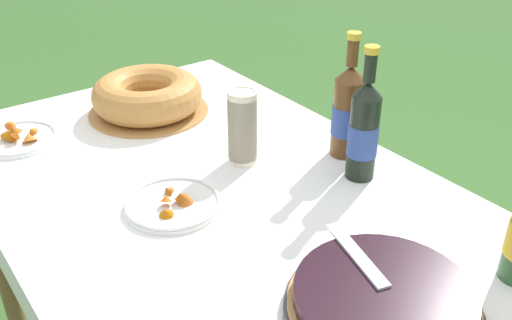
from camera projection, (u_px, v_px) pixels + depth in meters
garden_table at (215, 215)px, 1.36m from camera, size 1.47×0.92×0.74m
tablecloth at (214, 193)px, 1.33m from camera, size 1.48×0.93×0.10m
berry_tart at (383, 303)px, 0.96m from camera, size 0.34×0.34×0.06m
serving_knife at (395, 299)px, 0.91m from camera, size 0.37×0.12×0.01m
bundt_cake at (147, 96)px, 1.66m from camera, size 0.35×0.35×0.11m
cup_stack at (242, 128)px, 1.38m from camera, size 0.07×0.07×0.19m
cider_bottle_amber at (348, 111)px, 1.41m from camera, size 0.08×0.08×0.32m
juice_bottle_red at (364, 130)px, 1.31m from camera, size 0.07×0.07×0.32m
snack_plate_near at (173, 203)px, 1.25m from camera, size 0.21×0.21×0.04m
snack_plate_left at (17, 138)px, 1.51m from camera, size 0.21×0.21×0.06m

